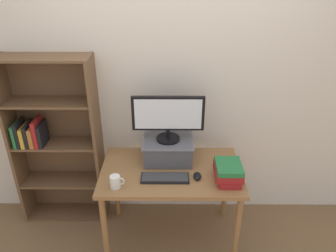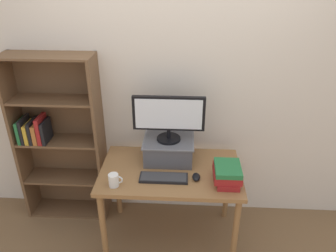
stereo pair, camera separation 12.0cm
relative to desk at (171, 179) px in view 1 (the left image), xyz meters
name	(u,v)px [view 1 (the left image)]	position (x,y,z in m)	size (l,w,h in m)	color
ground_plane	(171,236)	(0.00, 0.00, -0.66)	(12.00, 12.00, 0.00)	brown
back_wall	(171,87)	(0.00, 0.49, 0.64)	(7.00, 0.08, 2.60)	beige
desk	(171,179)	(0.00, 0.00, 0.00)	(1.17, 0.71, 0.75)	olive
bookshelf_unit	(54,141)	(-1.07, 0.33, 0.17)	(0.79, 0.28, 1.63)	brown
riser_box	(168,149)	(-0.03, 0.17, 0.19)	(0.43, 0.36, 0.19)	#515156
computer_monitor	(168,116)	(-0.03, 0.17, 0.50)	(0.60, 0.20, 0.39)	black
keyboard	(165,178)	(-0.05, -0.13, 0.10)	(0.38, 0.13, 0.02)	black
computer_mouse	(197,176)	(0.21, -0.11, 0.11)	(0.06, 0.10, 0.04)	black
book_stack	(228,172)	(0.45, -0.14, 0.17)	(0.21, 0.26, 0.15)	maroon
coffee_mug	(116,182)	(-0.42, -0.24, 0.14)	(0.11, 0.08, 0.10)	white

